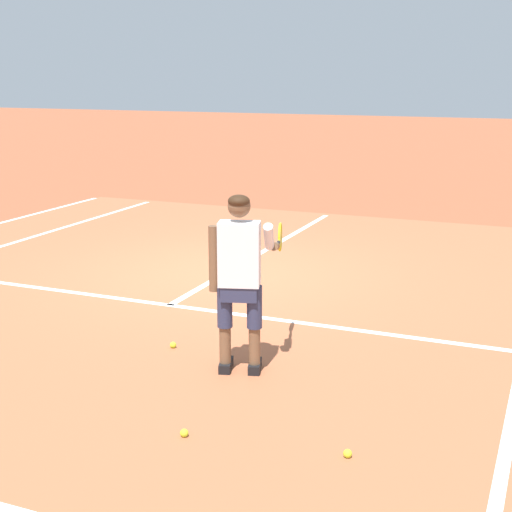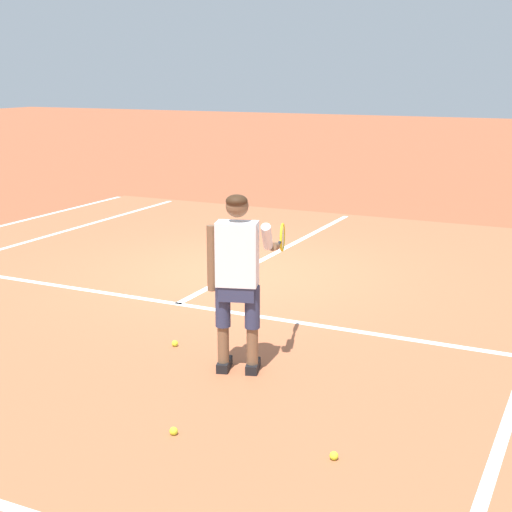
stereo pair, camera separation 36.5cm
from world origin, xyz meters
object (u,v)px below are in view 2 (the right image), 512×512
tennis_ball_near_feet (174,431)px  tennis_player (239,271)px  tennis_ball_mid_court (175,343)px  tennis_ball_by_baseline (334,456)px

tennis_ball_near_feet → tennis_player: bearing=95.2°
tennis_ball_near_feet → tennis_ball_mid_court: same height
tennis_ball_by_baseline → tennis_ball_mid_court: bearing=147.0°
tennis_ball_by_baseline → tennis_ball_mid_court: size_ratio=1.00×
tennis_player → tennis_ball_near_feet: bearing=-84.8°
tennis_ball_mid_court → tennis_player: bearing=-17.3°
tennis_ball_by_baseline → tennis_ball_mid_court: 2.74m
tennis_player → tennis_ball_near_feet: tennis_player is taller
tennis_player → tennis_ball_near_feet: (0.13, -1.39, -0.96)m
tennis_ball_near_feet → tennis_ball_mid_court: bearing=121.4°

